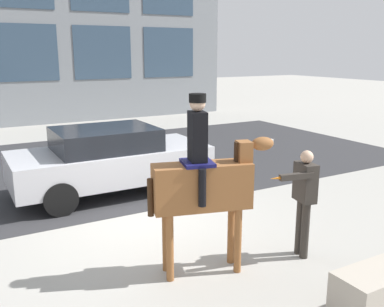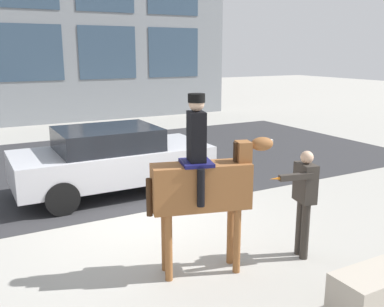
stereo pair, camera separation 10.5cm
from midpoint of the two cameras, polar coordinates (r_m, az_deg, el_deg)
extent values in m
plane|color=#9E9B93|center=(8.48, -5.98, -9.08)|extent=(80.00, 80.00, 0.00)
cube|color=#2D2D30|center=(12.79, -14.19, -1.64)|extent=(19.73, 8.50, 0.01)
cube|color=#33475B|center=(20.31, -20.61, 12.47)|extent=(2.78, 0.02, 2.44)
cube|color=#33475B|center=(21.10, -11.02, 13.06)|extent=(2.78, 0.02, 2.44)
cube|color=#33475B|center=(22.40, -2.30, 13.30)|extent=(2.78, 0.02, 2.44)
cube|color=brown|center=(6.19, 1.70, -4.39)|extent=(1.49, 0.80, 0.67)
cylinder|color=brown|center=(6.77, 5.60, -10.45)|extent=(0.11, 0.11, 1.01)
cylinder|color=brown|center=(6.50, 6.48, -11.51)|extent=(0.11, 0.11, 1.01)
cylinder|color=brown|center=(6.53, -3.15, -11.32)|extent=(0.11, 0.11, 1.01)
cylinder|color=brown|center=(6.26, -2.65, -12.47)|extent=(0.11, 0.11, 1.01)
cube|color=brown|center=(6.28, 7.28, -0.77)|extent=(0.26, 0.29, 0.53)
cube|color=#382314|center=(6.23, 6.25, -0.66)|extent=(0.06, 0.09, 0.48)
ellipsoid|color=brown|center=(6.33, 9.78, 1.27)|extent=(0.38, 0.28, 0.20)
cube|color=silver|center=(6.37, 10.64, 1.48)|extent=(0.13, 0.08, 0.08)
cylinder|color=#382314|center=(6.09, -5.22, -5.84)|extent=(0.09, 0.09, 0.55)
cube|color=#14144C|center=(6.07, 1.07, -1.25)|extent=(0.54, 0.58, 0.05)
cube|color=black|center=(5.99, 1.09, 2.28)|extent=(0.30, 0.37, 0.70)
sphere|color=#D1A889|center=(5.92, 1.11, 6.67)|extent=(0.22, 0.22, 0.22)
cylinder|color=black|center=(5.91, 1.11, 7.41)|extent=(0.24, 0.24, 0.12)
cylinder|color=black|center=(6.40, 0.47, -3.15)|extent=(0.11, 0.11, 0.54)
cylinder|color=black|center=(5.90, 1.71, -4.60)|extent=(0.11, 0.11, 0.54)
cylinder|color=#332D28|center=(7.12, 15.25, -9.94)|extent=(0.13, 0.13, 0.94)
cylinder|color=#332D28|center=(7.25, 14.58, -9.49)|extent=(0.13, 0.13, 0.94)
cube|color=#332D28|center=(6.92, 15.30, -3.77)|extent=(0.30, 0.44, 0.62)
sphere|color=#D1A889|center=(6.81, 15.51, -0.49)|extent=(0.20, 0.20, 0.20)
cube|color=#332D28|center=(6.59, 14.16, -3.03)|extent=(0.56, 0.20, 0.09)
cone|color=orange|center=(6.42, 11.48, -3.31)|extent=(0.19, 0.08, 0.04)
cube|color=#B7B7BC|center=(10.14, -10.19, -1.29)|extent=(4.46, 1.97, 0.70)
cube|color=black|center=(9.97, -10.94, 1.98)|extent=(2.23, 1.73, 0.50)
cylinder|color=black|center=(9.94, -0.84, -3.46)|extent=(0.70, 0.24, 0.70)
cylinder|color=black|center=(11.52, -5.02, -1.15)|extent=(0.70, 0.24, 0.70)
cylinder|color=black|center=(9.06, -16.63, -5.74)|extent=(0.70, 0.24, 0.70)
cylinder|color=black|center=(10.77, -18.66, -2.86)|extent=(0.70, 0.24, 0.70)
camera|label=1|loc=(0.05, -89.57, 0.10)|focal=40.00mm
camera|label=2|loc=(0.05, 90.43, -0.10)|focal=40.00mm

